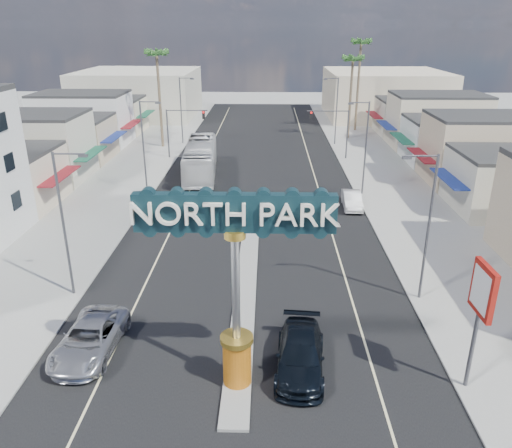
{
  "coord_description": "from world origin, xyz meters",
  "views": [
    {
      "loc": [
        1.31,
        -16.74,
        15.54
      ],
      "look_at": [
        0.66,
        10.56,
        4.59
      ],
      "focal_mm": 35.0,
      "sensor_mm": 36.0,
      "label": 1
    }
  ],
  "objects_px": {
    "streetlight_l_near": "(65,218)",
    "streetlight_l_mid": "(145,143)",
    "suv_right": "(300,355)",
    "city_bus": "(200,159)",
    "palm_right_mid": "(353,63)",
    "streetlight_r_near": "(426,222)",
    "palm_right_far": "(361,47)",
    "suv_left": "(90,338)",
    "streetlight_l_far": "(182,107)",
    "bank_pylon_sign": "(482,297)",
    "traffic_signal_right": "(333,125)",
    "palm_left_far": "(157,59)",
    "streetlight_r_far": "(335,108)",
    "car_parked_right": "(352,200)",
    "streetlight_r_mid": "(364,144)",
    "gateway_sign": "(236,270)",
    "traffic_signal_left": "(182,124)"
  },
  "relations": [
    {
      "from": "streetlight_l_near",
      "to": "streetlight_l_mid",
      "type": "height_order",
      "value": "same"
    },
    {
      "from": "traffic_signal_right",
      "to": "palm_left_far",
      "type": "height_order",
      "value": "palm_left_far"
    },
    {
      "from": "streetlight_l_far",
      "to": "palm_right_mid",
      "type": "xyz_separation_m",
      "value": [
        23.43,
        4.0,
        5.54
      ]
    },
    {
      "from": "traffic_signal_left",
      "to": "streetlight_r_near",
      "type": "distance_m",
      "value": 39.26
    },
    {
      "from": "traffic_signal_right",
      "to": "car_parked_right",
      "type": "distance_m",
      "value": 18.05
    },
    {
      "from": "palm_left_far",
      "to": "car_parked_right",
      "type": "relative_size",
      "value": 2.9
    },
    {
      "from": "streetlight_r_far",
      "to": "palm_right_far",
      "type": "xyz_separation_m",
      "value": [
        4.57,
        10.0,
        7.32
      ]
    },
    {
      "from": "streetlight_r_near",
      "to": "suv_right",
      "type": "bearing_deg",
      "value": -137.61
    },
    {
      "from": "streetlight_l_far",
      "to": "palm_right_mid",
      "type": "height_order",
      "value": "palm_right_mid"
    },
    {
      "from": "streetlight_r_near",
      "to": "car_parked_right",
      "type": "distance_m",
      "value": 16.92
    },
    {
      "from": "streetlight_l_far",
      "to": "palm_left_far",
      "type": "height_order",
      "value": "palm_left_far"
    },
    {
      "from": "palm_right_far",
      "to": "city_bus",
      "type": "bearing_deg",
      "value": -129.55
    },
    {
      "from": "streetlight_l_near",
      "to": "car_parked_right",
      "type": "relative_size",
      "value": 2.0
    },
    {
      "from": "palm_left_far",
      "to": "palm_right_far",
      "type": "height_order",
      "value": "palm_right_far"
    },
    {
      "from": "streetlight_l_far",
      "to": "streetlight_r_far",
      "type": "bearing_deg",
      "value": 0.0
    },
    {
      "from": "streetlight_l_far",
      "to": "car_parked_right",
      "type": "bearing_deg",
      "value": -52.91
    },
    {
      "from": "streetlight_r_near",
      "to": "suv_right",
      "type": "height_order",
      "value": "streetlight_r_near"
    },
    {
      "from": "suv_right",
      "to": "bank_pylon_sign",
      "type": "bearing_deg",
      "value": -3.95
    },
    {
      "from": "city_bus",
      "to": "palm_right_mid",
      "type": "bearing_deg",
      "value": 41.34
    },
    {
      "from": "streetlight_r_mid",
      "to": "bank_pylon_sign",
      "type": "relative_size",
      "value": 1.47
    },
    {
      "from": "palm_right_mid",
      "to": "traffic_signal_left",
      "type": "bearing_deg",
      "value": -151.58
    },
    {
      "from": "traffic_signal_right",
      "to": "streetlight_l_mid",
      "type": "relative_size",
      "value": 0.67
    },
    {
      "from": "traffic_signal_left",
      "to": "city_bus",
      "type": "distance_m",
      "value": 8.48
    },
    {
      "from": "traffic_signal_left",
      "to": "streetlight_r_near",
      "type": "height_order",
      "value": "streetlight_r_near"
    },
    {
      "from": "streetlight_l_far",
      "to": "suv_right",
      "type": "relative_size",
      "value": 1.61
    },
    {
      "from": "palm_right_far",
      "to": "suv_left",
      "type": "relative_size",
      "value": 2.44
    },
    {
      "from": "city_bus",
      "to": "gateway_sign",
      "type": "bearing_deg",
      "value": -84.34
    },
    {
      "from": "traffic_signal_right",
      "to": "palm_right_mid",
      "type": "bearing_deg",
      "value": 72.37
    },
    {
      "from": "streetlight_l_near",
      "to": "suv_right",
      "type": "bearing_deg",
      "value": -27.0
    },
    {
      "from": "streetlight_l_mid",
      "to": "streetlight_r_near",
      "type": "relative_size",
      "value": 1.0
    },
    {
      "from": "streetlight_l_near",
      "to": "palm_right_mid",
      "type": "relative_size",
      "value": 0.74
    },
    {
      "from": "gateway_sign",
      "to": "suv_left",
      "type": "bearing_deg",
      "value": 163.29
    },
    {
      "from": "traffic_signal_right",
      "to": "streetlight_r_near",
      "type": "xyz_separation_m",
      "value": [
        1.25,
        -33.99,
        0.79
      ]
    },
    {
      "from": "suv_right",
      "to": "city_bus",
      "type": "bearing_deg",
      "value": 109.89
    },
    {
      "from": "bank_pylon_sign",
      "to": "streetlight_r_near",
      "type": "bearing_deg",
      "value": 88.6
    },
    {
      "from": "gateway_sign",
      "to": "suv_left",
      "type": "height_order",
      "value": "gateway_sign"
    },
    {
      "from": "palm_left_far",
      "to": "bank_pylon_sign",
      "type": "height_order",
      "value": "palm_left_far"
    },
    {
      "from": "streetlight_l_mid",
      "to": "city_bus",
      "type": "bearing_deg",
      "value": 56.08
    },
    {
      "from": "suv_right",
      "to": "car_parked_right",
      "type": "relative_size",
      "value": 1.24
    },
    {
      "from": "streetlight_l_far",
      "to": "streetlight_r_mid",
      "type": "bearing_deg",
      "value": -46.52
    },
    {
      "from": "suv_left",
      "to": "bank_pylon_sign",
      "type": "height_order",
      "value": "bank_pylon_sign"
    },
    {
      "from": "gateway_sign",
      "to": "palm_right_mid",
      "type": "xyz_separation_m",
      "value": [
        13.0,
        54.02,
        4.67
      ]
    },
    {
      "from": "palm_right_far",
      "to": "city_bus",
      "type": "distance_m",
      "value": 34.72
    },
    {
      "from": "palm_right_far",
      "to": "suv_left",
      "type": "height_order",
      "value": "palm_right_far"
    },
    {
      "from": "streetlight_r_far",
      "to": "palm_right_mid",
      "type": "xyz_separation_m",
      "value": [
        2.57,
        4.0,
        5.54
      ]
    },
    {
      "from": "palm_right_far",
      "to": "bank_pylon_sign",
      "type": "height_order",
      "value": "palm_right_far"
    },
    {
      "from": "traffic_signal_left",
      "to": "streetlight_l_far",
      "type": "distance_m",
      "value": 8.14
    },
    {
      "from": "car_parked_right",
      "to": "suv_right",
      "type": "bearing_deg",
      "value": -102.54
    },
    {
      "from": "streetlight_l_mid",
      "to": "suv_left",
      "type": "bearing_deg",
      "value": -83.71
    },
    {
      "from": "city_bus",
      "to": "suv_right",
      "type": "bearing_deg",
      "value": -79.16
    }
  ]
}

